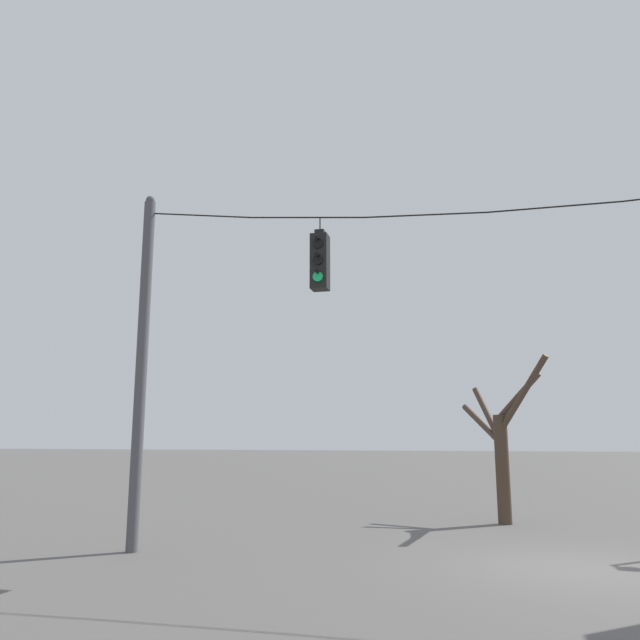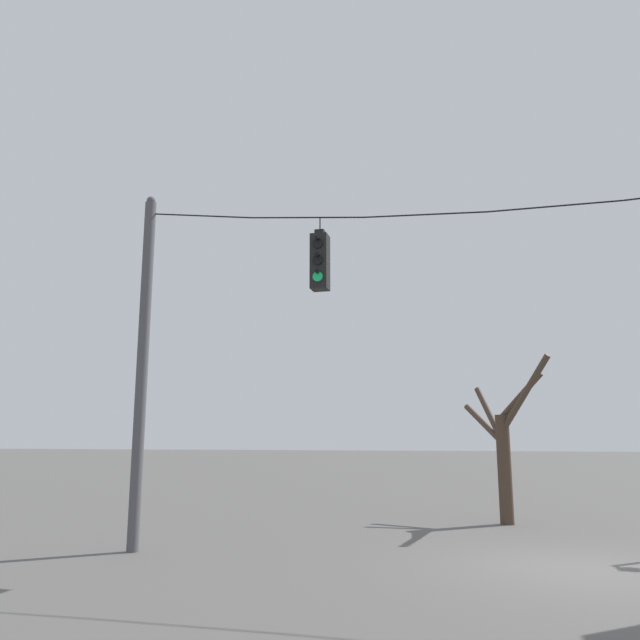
{
  "view_description": "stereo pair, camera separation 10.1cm",
  "coord_description": "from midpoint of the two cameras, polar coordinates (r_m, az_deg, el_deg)",
  "views": [
    {
      "loc": [
        -1.64,
        -11.92,
        2.2
      ],
      "look_at": [
        -4.43,
        -0.32,
        4.46
      ],
      "focal_mm": 35.0,
      "sensor_mm": 36.0,
      "label": 1
    },
    {
      "loc": [
        -1.54,
        -11.9,
        2.2
      ],
      "look_at": [
        -4.43,
        -0.32,
        4.46
      ],
      "focal_mm": 35.0,
      "sensor_mm": 36.0,
      "label": 2
    }
  ],
  "objects": [
    {
      "name": "ground_plane",
      "position": [
        12.22,
        22.21,
        -20.35
      ],
      "size": [
        200.0,
        200.0,
        0.0
      ],
      "primitive_type": "plane",
      "color": "#565451"
    },
    {
      "name": "traffic_light_near_left_pole",
      "position": [
        12.42,
        -0.23,
        5.37
      ],
      "size": [
        0.34,
        0.58,
        1.49
      ],
      "color": "black"
    },
    {
      "name": "span_wire",
      "position": [
        12.5,
        20.26,
        10.52
      ],
      "size": [
        16.46,
        0.03,
        0.63
      ],
      "color": "black"
    },
    {
      "name": "bare_tree",
      "position": [
        17.53,
        16.2,
        -11.02
      ],
      "size": [
        2.25,
        2.67,
        4.29
      ],
      "color": "#423326",
      "rests_on": "ground_plane"
    },
    {
      "name": "utility_pole_left",
      "position": [
        13.44,
        -16.21,
        -3.99
      ],
      "size": [
        0.24,
        0.24,
        7.38
      ],
      "color": "#4C4C51",
      "rests_on": "ground_plane"
    }
  ]
}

